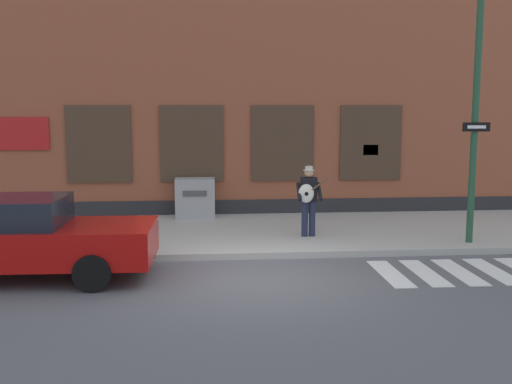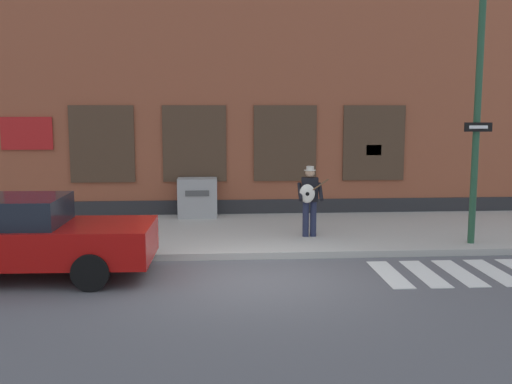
# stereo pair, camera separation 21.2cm
# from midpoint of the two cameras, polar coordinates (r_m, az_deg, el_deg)

# --- Properties ---
(ground_plane) EXTENTS (160.00, 160.00, 0.00)m
(ground_plane) POSITION_cam_midpoint_polar(r_m,az_deg,el_deg) (11.27, 0.41, -8.25)
(ground_plane) COLOR #56565B
(sidewalk) EXTENTS (28.00, 4.77, 0.15)m
(sidewalk) POSITION_cam_midpoint_polar(r_m,az_deg,el_deg) (14.92, -0.70, -3.93)
(sidewalk) COLOR #ADAAA3
(sidewalk) RESTS_ON ground
(building_backdrop) EXTENTS (28.00, 4.06, 7.97)m
(building_backdrop) POSITION_cam_midpoint_polar(r_m,az_deg,el_deg) (18.99, -1.49, 10.47)
(building_backdrop) COLOR brown
(building_backdrop) RESTS_ON ground
(crosswalk) EXTENTS (5.20, 1.90, 0.01)m
(crosswalk) POSITION_cam_midpoint_polar(r_m,az_deg,el_deg) (12.73, 23.52, -6.99)
(crosswalk) COLOR silver
(crosswalk) RESTS_ON ground
(red_car) EXTENTS (4.65, 2.07, 1.53)m
(red_car) POSITION_cam_midpoint_polar(r_m,az_deg,el_deg) (11.92, -20.64, -4.05)
(red_car) COLOR #B20F0C
(red_car) RESTS_ON ground
(busker) EXTENTS (0.71, 0.54, 1.67)m
(busker) POSITION_cam_midpoint_polar(r_m,az_deg,el_deg) (14.07, 5.54, -0.47)
(busker) COLOR #1E233D
(busker) RESTS_ON sidewalk
(traffic_light) EXTENTS (0.67, 2.62, 5.74)m
(traffic_light) POSITION_cam_midpoint_polar(r_m,az_deg,el_deg) (13.25, 22.26, 11.28)
(traffic_light) COLOR #234C33
(traffic_light) RESTS_ON sidewalk
(utility_box) EXTENTS (1.09, 0.64, 1.09)m
(utility_box) POSITION_cam_midpoint_polar(r_m,az_deg,el_deg) (16.69, -5.23, -0.54)
(utility_box) COLOR #9E9E9E
(utility_box) RESTS_ON sidewalk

